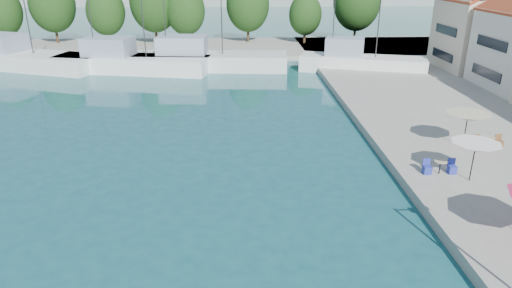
{
  "coord_description": "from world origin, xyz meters",
  "views": [
    {
      "loc": [
        -2.81,
        1.23,
        11.37
      ],
      "look_at": [
        -1.91,
        26.0,
        1.63
      ],
      "focal_mm": 32.0,
      "sensor_mm": 36.0,
      "label": 1
    }
  ],
  "objects_px": {
    "trawler_01": "(17,58)",
    "umbrella_cream": "(468,117)",
    "trawler_04": "(359,63)",
    "trawler_03": "(203,60)",
    "umbrella_white": "(475,147)",
    "trawler_02": "(128,62)"
  },
  "relations": [
    {
      "from": "trawler_04",
      "to": "umbrella_cream",
      "type": "bearing_deg",
      "value": -71.9
    },
    {
      "from": "trawler_01",
      "to": "umbrella_white",
      "type": "xyz_separation_m",
      "value": [
        38.72,
        -33.4,
        1.46
      ]
    },
    {
      "from": "trawler_03",
      "to": "umbrella_white",
      "type": "distance_m",
      "value": 35.76
    },
    {
      "from": "trawler_04",
      "to": "umbrella_white",
      "type": "bearing_deg",
      "value": -75.6
    },
    {
      "from": "trawler_04",
      "to": "umbrella_cream",
      "type": "xyz_separation_m",
      "value": [
        0.51,
        -24.71,
        1.56
      ]
    },
    {
      "from": "trawler_01",
      "to": "umbrella_white",
      "type": "height_order",
      "value": "trawler_01"
    },
    {
      "from": "trawler_01",
      "to": "umbrella_cream",
      "type": "bearing_deg",
      "value": -15.3
    },
    {
      "from": "trawler_03",
      "to": "trawler_04",
      "type": "xyz_separation_m",
      "value": [
        17.85,
        -2.29,
        0.0
      ]
    },
    {
      "from": "trawler_02",
      "to": "trawler_01",
      "type": "bearing_deg",
      "value": 179.11
    },
    {
      "from": "trawler_04",
      "to": "umbrella_white",
      "type": "relative_size",
      "value": 5.54
    },
    {
      "from": "trawler_01",
      "to": "trawler_02",
      "type": "height_order",
      "value": "same"
    },
    {
      "from": "trawler_02",
      "to": "trawler_04",
      "type": "bearing_deg",
      "value": 8.53
    },
    {
      "from": "trawler_01",
      "to": "trawler_02",
      "type": "relative_size",
      "value": 1.16
    },
    {
      "from": "trawler_01",
      "to": "trawler_03",
      "type": "xyz_separation_m",
      "value": [
        22.16,
        -1.74,
        0.0
      ]
    },
    {
      "from": "trawler_02",
      "to": "umbrella_cream",
      "type": "distance_m",
      "value": 37.21
    },
    {
      "from": "trawler_04",
      "to": "trawler_03",
      "type": "bearing_deg",
      "value": -170.38
    },
    {
      "from": "trawler_01",
      "to": "trawler_02",
      "type": "distance_m",
      "value": 14.09
    },
    {
      "from": "trawler_01",
      "to": "trawler_03",
      "type": "distance_m",
      "value": 22.23
    },
    {
      "from": "trawler_02",
      "to": "umbrella_cream",
      "type": "bearing_deg",
      "value": -33.03
    },
    {
      "from": "trawler_01",
      "to": "umbrella_cream",
      "type": "distance_m",
      "value": 49.7
    },
    {
      "from": "trawler_03",
      "to": "umbrella_cream",
      "type": "height_order",
      "value": "trawler_03"
    },
    {
      "from": "trawler_01",
      "to": "umbrella_white",
      "type": "bearing_deg",
      "value": -20.74
    }
  ]
}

